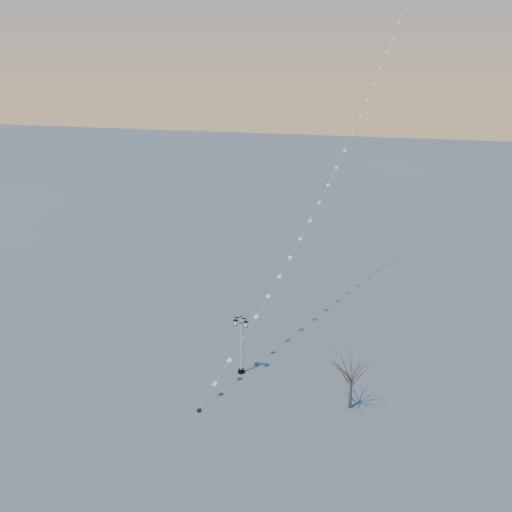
% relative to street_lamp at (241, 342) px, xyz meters
% --- Properties ---
extents(ground, '(300.00, 300.00, 0.00)m').
position_rel_street_lamp_xyz_m(ground, '(0.16, -3.99, -2.57)').
color(ground, '#5A5B5B').
rests_on(ground, ground).
extents(street_lamp, '(1.18, 0.52, 4.64)m').
position_rel_street_lamp_xyz_m(street_lamp, '(0.00, 0.00, 0.00)').
color(street_lamp, black).
rests_on(street_lamp, ground).
extents(bare_tree, '(2.27, 2.27, 3.77)m').
position_rel_street_lamp_xyz_m(bare_tree, '(8.13, -1.95, 0.05)').
color(bare_tree, '#4E3B2F').
rests_on(bare_tree, ground).
extents(kite_train, '(12.00, 47.61, 34.13)m').
position_rel_street_lamp_xyz_m(kite_train, '(4.46, 18.38, 14.42)').
color(kite_train, black).
rests_on(kite_train, ground).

